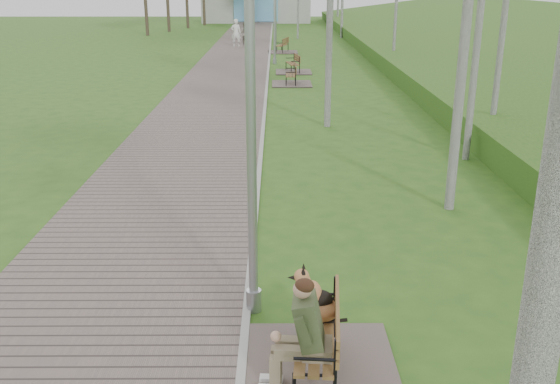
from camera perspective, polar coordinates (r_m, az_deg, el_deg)
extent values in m
plane|color=#2D531B|center=(11.34, -2.20, -1.42)|extent=(120.00, 120.00, 0.00)
cube|color=#645651|center=(32.44, -4.16, 11.96)|extent=(3.50, 67.00, 0.04)
cube|color=#999993|center=(32.37, -1.00, 12.00)|extent=(0.10, 67.00, 0.05)
cube|color=#467523|center=(33.00, 20.70, 10.90)|extent=(14.00, 70.00, 1.60)
cube|color=#9E9E99|center=(61.69, -2.16, 17.14)|extent=(10.00, 5.00, 4.00)
cube|color=#5999C6|center=(59.11, -2.23, 16.57)|extent=(4.00, 0.20, 2.60)
cube|color=#645651|center=(6.87, 3.62, -15.95)|extent=(1.65, 1.83, 0.04)
cube|color=brown|center=(6.65, 3.25, -13.19)|extent=(0.52, 1.40, 0.04)
cube|color=brown|center=(6.52, 5.26, -11.40)|extent=(0.15, 1.37, 0.30)
cube|color=#645651|center=(24.83, 1.08, 9.86)|extent=(1.54, 1.71, 0.04)
cube|color=brown|center=(24.78, 0.97, 10.69)|extent=(0.41, 1.29, 0.03)
cube|color=brown|center=(24.75, 1.46, 11.22)|extent=(0.06, 1.29, 0.28)
cube|color=#645651|center=(28.08, 1.25, 10.91)|extent=(1.57, 1.74, 0.04)
cube|color=brown|center=(28.03, 1.15, 11.67)|extent=(0.61, 1.36, 0.03)
cube|color=brown|center=(28.04, 1.58, 12.15)|extent=(0.26, 1.30, 0.29)
cube|color=#645651|center=(35.85, 0.26, 12.67)|extent=(1.63, 1.82, 0.04)
cube|color=brown|center=(35.81, 0.18, 13.29)|extent=(0.74, 1.42, 0.04)
cube|color=brown|center=(35.74, 0.53, 13.67)|extent=(0.38, 1.33, 0.30)
cylinder|color=#929499|center=(7.90, -2.41, -9.86)|extent=(0.19, 0.19, 0.28)
cylinder|color=#929499|center=(7.10, -2.66, 6.13)|extent=(0.11, 0.11, 4.75)
cylinder|color=#929499|center=(30.85, -0.48, 11.86)|extent=(0.18, 0.18, 0.27)
cylinder|color=#929499|center=(30.66, -0.49, 15.84)|extent=(0.11, 0.11, 4.56)
cylinder|color=#929499|center=(36.68, -0.41, 13.02)|extent=(0.21, 0.21, 0.31)
cylinder|color=#929499|center=(36.51, -0.42, 16.80)|extent=(0.12, 0.12, 5.15)
imported|color=silver|center=(38.78, -4.05, 14.30)|extent=(0.63, 0.43, 1.66)
imported|color=gray|center=(39.73, -3.22, 14.28)|extent=(0.84, 0.73, 1.45)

